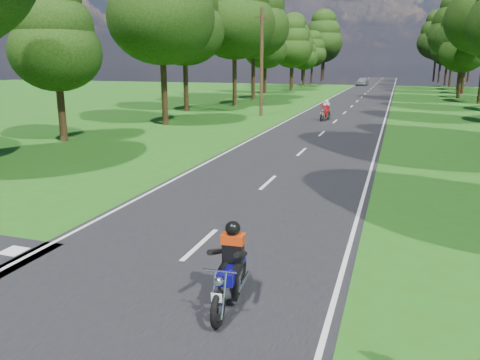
% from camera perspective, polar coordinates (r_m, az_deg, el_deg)
% --- Properties ---
extents(ground, '(160.00, 160.00, 0.00)m').
position_cam_1_polar(ground, '(9.36, -9.83, -12.21)').
color(ground, '#275914').
rests_on(ground, ground).
extents(main_road, '(7.00, 140.00, 0.02)m').
position_cam_1_polar(main_road, '(57.61, 14.61, 9.74)').
color(main_road, black).
rests_on(main_road, ground).
extents(road_markings, '(7.40, 140.00, 0.01)m').
position_cam_1_polar(road_markings, '(55.76, 14.32, 9.63)').
color(road_markings, silver).
rests_on(road_markings, main_road).
extents(treeline, '(40.00, 115.35, 14.78)m').
position_cam_1_polar(treeline, '(67.56, 17.01, 17.20)').
color(treeline, black).
rests_on(treeline, ground).
extents(telegraph_pole, '(1.20, 0.26, 8.00)m').
position_cam_1_polar(telegraph_pole, '(36.73, 2.65, 14.18)').
color(telegraph_pole, '#382616').
rests_on(telegraph_pole, ground).
extents(rider_near_blue, '(0.73, 1.80, 1.47)m').
position_cam_1_polar(rider_near_blue, '(8.13, -1.23, -10.34)').
color(rider_near_blue, '#0F0D91').
rests_on(rider_near_blue, main_road).
extents(rider_far_red, '(0.87, 1.84, 1.47)m').
position_cam_1_polar(rider_far_red, '(34.26, 10.37, 8.40)').
color(rider_far_red, '#B7220E').
rests_on(rider_far_red, main_road).
extents(distant_car, '(2.27, 4.35, 1.41)m').
position_cam_1_polar(distant_car, '(85.27, 14.72, 11.55)').
color(distant_car, '#A6AAAD').
rests_on(distant_car, main_road).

